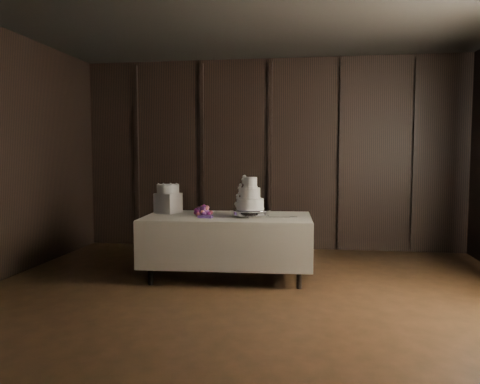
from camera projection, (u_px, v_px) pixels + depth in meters
name	position (u px, v px, depth m)	size (l,w,h in m)	color
room	(237.00, 154.00, 3.96)	(6.08, 7.08, 3.08)	black
display_table	(228.00, 244.00, 5.65)	(2.04, 1.13, 0.76)	beige
cake_stand	(250.00, 213.00, 5.54)	(0.48, 0.48, 0.09)	silver
wedding_cake	(248.00, 197.00, 5.51)	(0.36, 0.32, 0.38)	white
bouquet	(203.00, 212.00, 5.56)	(0.27, 0.37, 0.18)	#B94A5A
box_pedestal	(168.00, 203.00, 5.90)	(0.26, 0.26, 0.25)	white
small_cake	(168.00, 189.00, 5.89)	(0.28, 0.28, 0.11)	white
cake_knife	(278.00, 217.00, 5.46)	(0.37, 0.02, 0.01)	silver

